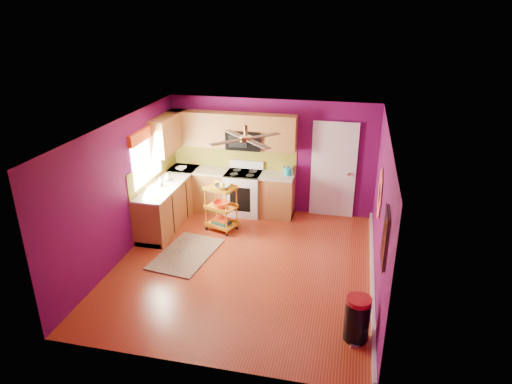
# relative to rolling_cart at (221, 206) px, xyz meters

# --- Properties ---
(ground) EXTENTS (5.00, 5.00, 0.00)m
(ground) POSITION_rel_rolling_cart_xyz_m (0.79, -1.24, -0.54)
(ground) COLOR maroon
(ground) RESTS_ON ground
(room_envelope) EXTENTS (4.54, 5.04, 2.52)m
(room_envelope) POSITION_rel_rolling_cart_xyz_m (0.81, -1.24, 1.09)
(room_envelope) COLOR #5B0A4B
(room_envelope) RESTS_ON ground
(lower_cabinets) EXTENTS (2.81, 2.31, 0.94)m
(lower_cabinets) POSITION_rel_rolling_cart_xyz_m (-0.56, 0.57, -0.11)
(lower_cabinets) COLOR brown
(lower_cabinets) RESTS_ON ground
(electric_range) EXTENTS (0.76, 0.66, 1.13)m
(electric_range) POSITION_rel_rolling_cart_xyz_m (0.24, 0.93, -0.06)
(electric_range) COLOR white
(electric_range) RESTS_ON ground
(upper_cabinetry) EXTENTS (2.80, 2.30, 1.26)m
(upper_cabinetry) POSITION_rel_rolling_cart_xyz_m (-0.46, 0.93, 1.26)
(upper_cabinetry) COLOR brown
(upper_cabinetry) RESTS_ON ground
(left_window) EXTENTS (0.08, 1.35, 1.08)m
(left_window) POSITION_rel_rolling_cart_xyz_m (-1.43, -0.19, 1.20)
(left_window) COLOR white
(left_window) RESTS_ON ground
(panel_door) EXTENTS (0.95, 0.11, 2.15)m
(panel_door) POSITION_rel_rolling_cart_xyz_m (2.14, 1.22, 0.49)
(panel_door) COLOR white
(panel_door) RESTS_ON ground
(right_wall_art) EXTENTS (0.04, 2.74, 1.04)m
(right_wall_art) POSITION_rel_rolling_cart_xyz_m (3.01, -1.58, 0.90)
(right_wall_art) COLOR black
(right_wall_art) RESTS_ON ground
(ceiling_fan) EXTENTS (1.01, 1.01, 0.26)m
(ceiling_fan) POSITION_rel_rolling_cart_xyz_m (0.79, -1.04, 1.75)
(ceiling_fan) COLOR #BF8C3F
(ceiling_fan) RESTS_ON ground
(shag_rug) EXTENTS (1.10, 1.60, 0.02)m
(shag_rug) POSITION_rel_rolling_cart_xyz_m (-0.36, -1.11, -0.53)
(shag_rug) COLOR #321B10
(shag_rug) RESTS_ON ground
(rolling_cart) EXTENTS (0.69, 0.60, 1.05)m
(rolling_cart) POSITION_rel_rolling_cart_xyz_m (0.00, 0.00, 0.00)
(rolling_cart) COLOR yellow
(rolling_cart) RESTS_ON ground
(trash_can) EXTENTS (0.41, 0.42, 0.67)m
(trash_can) POSITION_rel_rolling_cart_xyz_m (2.76, -2.77, -0.21)
(trash_can) COLOR black
(trash_can) RESTS_ON ground
(teal_kettle) EXTENTS (0.18, 0.18, 0.21)m
(teal_kettle) POSITION_rel_rolling_cart_xyz_m (1.19, 1.02, 0.48)
(teal_kettle) COLOR teal
(teal_kettle) RESTS_ON lower_cabinets
(toaster) EXTENTS (0.22, 0.15, 0.18)m
(toaster) POSITION_rel_rolling_cart_xyz_m (1.19, 1.07, 0.49)
(toaster) COLOR beige
(toaster) RESTS_ON lower_cabinets
(soap_bottle_a) EXTENTS (0.08, 0.09, 0.19)m
(soap_bottle_a) POSITION_rel_rolling_cart_xyz_m (-1.20, -0.19, 0.49)
(soap_bottle_a) COLOR #EA3F72
(soap_bottle_a) RESTS_ON lower_cabinets
(soap_bottle_b) EXTENTS (0.13, 0.13, 0.17)m
(soap_bottle_b) POSITION_rel_rolling_cart_xyz_m (-1.18, 0.13, 0.49)
(soap_bottle_b) COLOR white
(soap_bottle_b) RESTS_ON lower_cabinets
(counter_dish) EXTENTS (0.23, 0.23, 0.06)m
(counter_dish) POSITION_rel_rolling_cart_xyz_m (-1.16, 0.82, 0.43)
(counter_dish) COLOR white
(counter_dish) RESTS_ON lower_cabinets
(counter_cup) EXTENTS (0.11, 0.11, 0.09)m
(counter_cup) POSITION_rel_rolling_cart_xyz_m (-1.21, -0.22, 0.44)
(counter_cup) COLOR white
(counter_cup) RESTS_ON lower_cabinets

